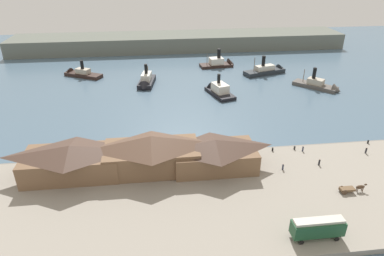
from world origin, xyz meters
TOP-DOWN VIEW (x-y plane):
  - ground_plane at (0.00, 0.00)m, footprint 320.00×320.00m
  - quay_promenade at (0.00, -22.00)m, footprint 110.00×36.00m
  - seawall_edge at (0.00, -3.60)m, footprint 110.00×0.80m
  - ferry_shed_customs_shed at (-35.56, -10.20)m, footprint 21.91×11.42m
  - ferry_shed_central_terminal at (-17.26, -10.07)m, footprint 22.37×11.39m
  - ferry_shed_west_terminal at (-2.43, -11.03)m, footprint 19.71×11.28m
  - street_tram at (11.76, -35.98)m, footprint 9.45×2.82m
  - horse_cart at (25.22, -24.29)m, footprint 5.93×1.57m
  - pedestrian_standing_center at (21.77, -6.72)m, footprint 0.38×0.38m
  - pedestrian_at_waters_edge at (37.55, -9.61)m, footprint 0.42×0.42m
  - pedestrian_walking_west at (23.05, -13.46)m, footprint 0.42×0.42m
  - pedestrian_by_tram at (13.55, -14.30)m, footprint 0.41×0.41m
  - mooring_post_east at (41.11, -4.89)m, footprint 0.44×0.44m
  - mooring_post_center_east at (14.02, -5.60)m, footprint 0.44×0.44m
  - mooring_post_west at (20.01, -5.57)m, footprint 0.44×0.44m
  - ferry_near_quay at (8.03, 39.87)m, footprint 10.06×16.47m
  - ferry_approaching_west at (-18.87, 51.57)m, footprint 7.74×16.09m
  - ferry_mid_harbor at (34.92, 60.95)m, footprint 20.98×10.95m
  - ferry_departing_north at (-47.67, 67.32)m, footprint 18.30×13.00m
  - ferry_moored_west at (49.12, 39.74)m, footprint 16.51×16.62m
  - ferry_approaching_east at (15.92, 74.00)m, footprint 16.95×8.01m
  - far_headland at (0.00, 110.00)m, footprint 180.00×24.00m

SIDE VIEW (x-z plane):
  - ground_plane at x=0.00m, z-range 0.00..0.00m
  - seawall_edge at x=0.00m, z-range 0.00..1.00m
  - quay_promenade at x=0.00m, z-range 0.00..1.20m
  - ferry_departing_north at x=-47.67m, z-range -3.12..5.46m
  - ferry_moored_west at x=49.12m, z-range -3.56..5.99m
  - ferry_mid_harbor at x=34.92m, z-range -3.43..6.28m
  - ferry_near_quay at x=8.03m, z-range -3.49..6.38m
  - ferry_approaching_east at x=15.92m, z-range -3.80..6.69m
  - ferry_approaching_west at x=-18.87m, z-range -3.35..6.57m
  - mooring_post_east at x=41.11m, z-range 1.20..2.10m
  - mooring_post_center_east at x=14.02m, z-range 1.20..2.10m
  - mooring_post_west at x=20.01m, z-range 1.20..2.10m
  - pedestrian_standing_center at x=21.77m, z-range 1.13..2.68m
  - pedestrian_by_tram at x=13.55m, z-range 1.13..2.77m
  - pedestrian_at_waters_edge at x=37.55m, z-range 1.13..2.82m
  - pedestrian_walking_west at x=23.05m, z-range 1.12..2.83m
  - horse_cart at x=25.22m, z-range 1.19..3.06m
  - street_tram at x=11.76m, z-range 1.56..5.69m
  - far_headland at x=0.00m, z-range 0.00..8.00m
  - ferry_shed_west_terminal at x=-2.43m, z-range 1.25..8.65m
  - ferry_shed_customs_shed at x=-35.56m, z-range 1.25..8.87m
  - ferry_shed_central_terminal at x=-17.26m, z-range 1.27..10.08m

